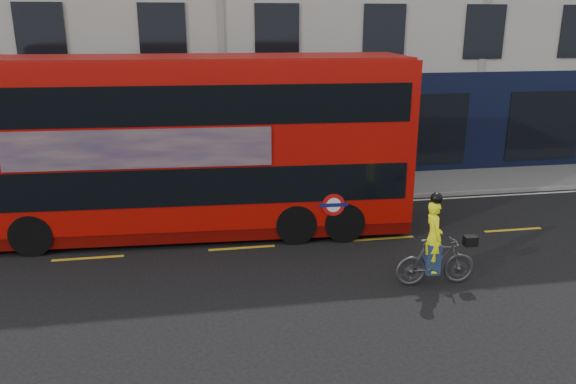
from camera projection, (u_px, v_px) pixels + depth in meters
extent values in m
plane|color=black|center=(248.00, 271.00, 13.79)|extent=(120.00, 120.00, 0.00)
cube|color=slate|center=(229.00, 193.00, 19.89)|extent=(60.00, 3.00, 0.12)
cube|color=gray|center=(232.00, 206.00, 18.48)|extent=(60.00, 0.12, 0.13)
cube|color=black|center=(224.00, 131.00, 20.72)|extent=(50.00, 0.08, 4.00)
cube|color=silver|center=(233.00, 210.00, 18.21)|extent=(58.00, 0.10, 0.01)
cube|color=#AC0B06|center=(187.00, 140.00, 15.64)|extent=(12.46, 3.47, 4.43)
cube|color=#560503|center=(191.00, 220.00, 16.34)|extent=(12.46, 3.41, 0.34)
cube|color=black|center=(189.00, 174.00, 15.93)|extent=(11.97, 3.48, 1.01)
cube|color=black|center=(185.00, 99.00, 15.31)|extent=(11.97, 3.48, 1.01)
cube|color=maroon|center=(182.00, 58.00, 14.99)|extent=(12.21, 3.34, 0.09)
cube|color=black|center=(400.00, 167.00, 16.63)|extent=(0.18, 2.52, 1.01)
cube|color=black|center=(404.00, 95.00, 16.00)|extent=(0.18, 2.52, 1.01)
cube|color=gray|center=(139.00, 149.00, 14.13)|extent=(6.72, 0.41, 1.01)
cylinder|color=red|center=(334.00, 205.00, 15.19)|extent=(0.63, 0.05, 0.63)
cylinder|color=white|center=(334.00, 205.00, 15.19)|extent=(0.40, 0.04, 0.40)
cube|color=#0C1459|center=(334.00, 205.00, 15.18)|extent=(0.78, 0.06, 0.10)
cylinder|color=black|center=(335.00, 207.00, 16.75)|extent=(1.27, 2.91, 1.12)
cylinder|color=black|center=(290.00, 209.00, 16.60)|extent=(1.27, 2.91, 1.12)
cylinder|color=black|center=(46.00, 218.00, 15.82)|extent=(1.27, 2.91, 1.12)
imported|color=#3F4043|center=(436.00, 262.00, 12.96)|extent=(1.91, 0.62, 1.13)
imported|color=yellow|center=(433.00, 236.00, 12.76)|extent=(0.43, 0.62, 1.67)
cube|color=black|center=(470.00, 241.00, 12.92)|extent=(0.30, 0.24, 0.23)
cube|color=navy|center=(432.00, 258.00, 12.91)|extent=(0.33, 0.41, 0.73)
sphere|color=black|center=(437.00, 198.00, 12.50)|extent=(0.27, 0.27, 0.27)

